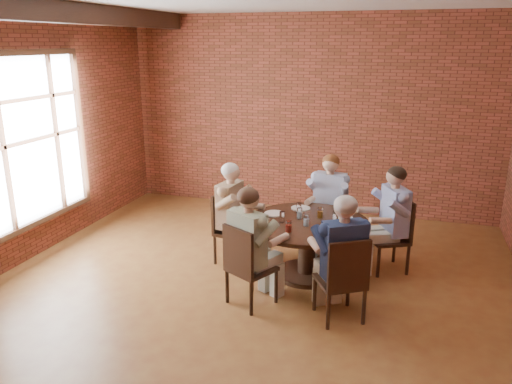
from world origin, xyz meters
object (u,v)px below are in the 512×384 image
(chair_d, at_px, (245,264))
(diner_d, at_px, (251,247))
(chair_b, at_px, (329,213))
(chair_e, at_px, (344,277))
(diner_a, at_px, (389,220))
(diner_c, at_px, (234,214))
(diner_b, at_px, (328,203))
(dining_table, at_px, (307,238))
(diner_e, at_px, (341,258))
(chair_c, at_px, (228,225))
(smartphone, at_px, (345,233))
(chair_a, at_px, (395,232))

(chair_d, xyz_separation_m, diner_d, (0.04, 0.08, 0.18))
(chair_b, bearing_deg, chair_e, -70.65)
(diner_a, relative_size, diner_c, 1.01)
(diner_b, distance_m, diner_d, 1.93)
(chair_b, height_order, diner_d, diner_d)
(dining_table, bearing_deg, diner_e, -58.70)
(chair_c, bearing_deg, diner_e, -114.18)
(diner_d, xyz_separation_m, smartphone, (0.96, 0.61, 0.05))
(diner_a, height_order, diner_c, diner_a)
(smartphone, bearing_deg, diner_e, -81.42)
(chair_b, height_order, chair_e, chair_e)
(chair_a, bearing_deg, chair_b, -145.57)
(chair_b, height_order, diner_e, diner_e)
(chair_a, xyz_separation_m, chair_c, (-2.20, -0.39, -0.00))
(diner_a, distance_m, chair_e, 1.54)
(chair_c, distance_m, chair_d, 1.28)
(chair_c, xyz_separation_m, chair_d, (0.62, -1.12, 0.00))
(diner_b, relative_size, diner_d, 1.00)
(diner_c, distance_m, chair_d, 1.24)
(chair_c, bearing_deg, chair_d, -142.88)
(smartphone, bearing_deg, chair_e, -77.92)
(chair_a, bearing_deg, smartphone, -62.17)
(chair_b, height_order, smartphone, chair_b)
(diner_d, xyz_separation_m, chair_e, (1.06, -0.10, -0.17))
(diner_b, distance_m, chair_d, 2.03)
(dining_table, relative_size, smartphone, 12.09)
(dining_table, height_order, chair_a, chair_a)
(dining_table, bearing_deg, chair_e, -58.70)
(chair_a, distance_m, diner_c, 2.15)
(chair_d, relative_size, diner_e, 0.69)
(dining_table, height_order, chair_b, chair_b)
(chair_a, distance_m, chair_d, 2.18)
(chair_c, relative_size, smartphone, 7.49)
(diner_d, bearing_deg, diner_b, -79.11)
(chair_b, height_order, diner_b, diner_b)
(chair_a, relative_size, diner_e, 0.69)
(smartphone, bearing_deg, diner_d, -143.38)
(chair_a, relative_size, diner_a, 0.69)
(chair_a, bearing_deg, chair_c, -107.21)
(diner_e, bearing_deg, diner_d, -32.53)
(dining_table, xyz_separation_m, chair_d, (-0.51, -0.96, -0.00))
(diner_c, bearing_deg, chair_c, 90.00)
(chair_c, height_order, diner_d, diner_d)
(dining_table, bearing_deg, chair_b, 83.98)
(diner_c, xyz_separation_m, diner_d, (0.58, -1.02, 0.01))
(diner_c, bearing_deg, chair_a, -71.21)
(diner_a, xyz_separation_m, diner_d, (-1.44, -1.38, -0.00))
(diner_b, xyz_separation_m, diner_d, (-0.57, -1.84, 0.00))
(chair_b, relative_size, diner_d, 0.69)
(dining_table, distance_m, smartphone, 0.61)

